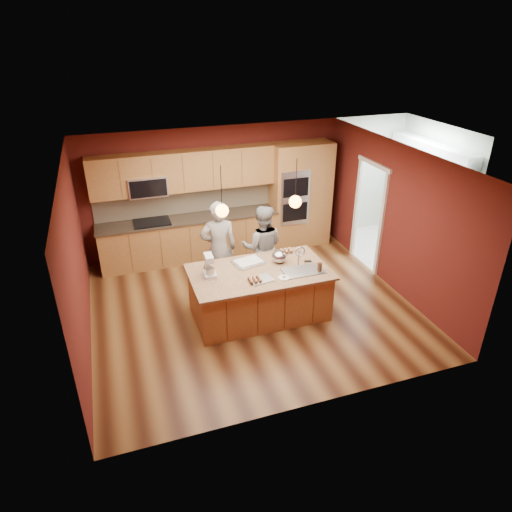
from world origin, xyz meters
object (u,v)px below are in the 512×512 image
object	(u,v)px
person_right	(262,247)
stand_mixer	(209,267)
mixing_bowl	(279,257)
person_left	(219,249)
island	(260,292)

from	to	relation	value
person_right	stand_mixer	distance (m)	1.44
mixing_bowl	person_left	bearing A→B (deg)	141.24
person_right	island	bearing A→B (deg)	87.87
person_left	stand_mixer	distance (m)	0.87
stand_mixer	person_right	bearing A→B (deg)	35.82
island	mixing_bowl	world-z (taller)	island
person_right	mixing_bowl	bearing A→B (deg)	113.77
person_right	mixing_bowl	size ratio (longest dim) A/B	6.32
person_left	person_right	world-z (taller)	person_left
island	stand_mixer	bearing A→B (deg)	171.70
mixing_bowl	island	bearing A→B (deg)	-154.83
stand_mixer	mixing_bowl	bearing A→B (deg)	5.71
stand_mixer	island	bearing A→B (deg)	-5.87
person_left	mixing_bowl	xyz separation A→B (m)	(0.89, -0.71, 0.05)
island	mixing_bowl	xyz separation A→B (m)	(0.41, 0.19, 0.52)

